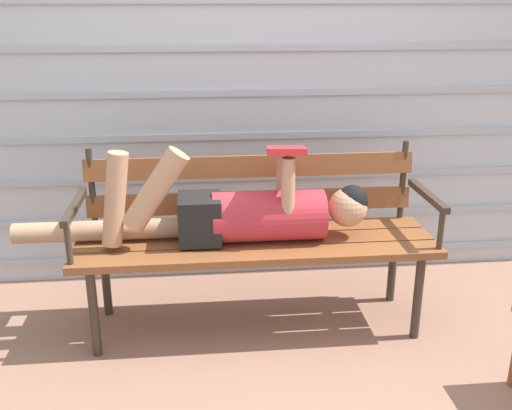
# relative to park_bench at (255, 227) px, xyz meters

# --- Properties ---
(ground_plane) EXTENTS (12.00, 12.00, 0.00)m
(ground_plane) POSITION_rel_park_bench_xyz_m (-0.00, -0.22, -0.51)
(ground_plane) COLOR #936B56
(house_siding) EXTENTS (5.39, 0.08, 2.18)m
(house_siding) POSITION_rel_park_bench_xyz_m (-0.00, 0.59, 0.58)
(house_siding) COLOR #B2BCC6
(house_siding) RESTS_ON ground
(park_bench) EXTENTS (1.75, 0.51, 0.89)m
(park_bench) POSITION_rel_park_bench_xyz_m (0.00, 0.00, 0.00)
(park_bench) COLOR brown
(park_bench) RESTS_ON ground
(reclining_person) EXTENTS (1.70, 0.27, 0.49)m
(reclining_person) POSITION_rel_park_bench_xyz_m (-0.08, -0.07, 0.11)
(reclining_person) COLOR #B72D38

